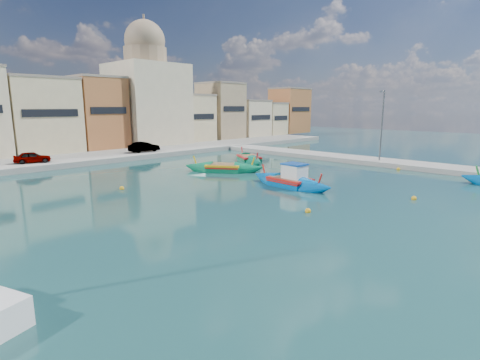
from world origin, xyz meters
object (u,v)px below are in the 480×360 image
luzzu_cyan_mid (249,160)px  luzzu_green (224,169)px  church_block (147,92)px  quay_street_lamp (382,125)px  luzzu_blue_cabin (290,182)px

luzzu_cyan_mid → luzzu_green: bearing=-158.1°
church_block → luzzu_cyan_mid: (-0.93, -22.28, -8.14)m
luzzu_cyan_mid → luzzu_green: luzzu_green is taller
luzzu_cyan_mid → quay_street_lamp: bearing=-54.5°
luzzu_blue_cabin → quay_street_lamp: bearing=-0.7°
church_block → luzzu_green: 27.23m
quay_street_lamp → luzzu_green: 17.91m
church_block → quay_street_lamp: (7.44, -34.00, -4.07)m
quay_street_lamp → luzzu_blue_cabin: 16.45m
church_block → quay_street_lamp: size_ratio=2.39×
church_block → luzzu_green: church_block is taller
church_block → luzzu_blue_cabin: 35.77m
church_block → luzzu_cyan_mid: 23.74m
luzzu_blue_cabin → luzzu_cyan_mid: size_ratio=0.99×
quay_street_lamp → luzzu_green: size_ratio=1.01×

